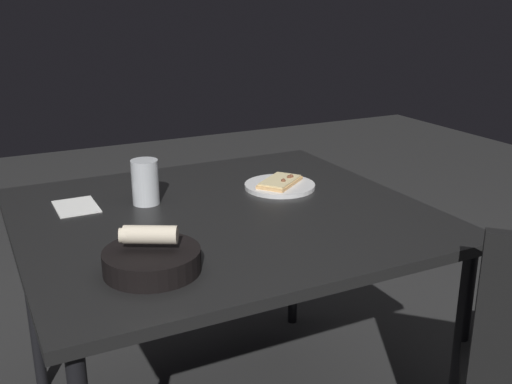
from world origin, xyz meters
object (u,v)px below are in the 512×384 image
(dining_table, at_px, (223,230))
(pizza_plate, at_px, (280,185))
(beer_glass, at_px, (145,185))
(bread_basket, at_px, (152,258))

(dining_table, bearing_deg, pizza_plate, 115.50)
(dining_table, distance_m, beer_glass, 0.28)
(bread_basket, xyz_separation_m, beer_glass, (-0.47, 0.13, 0.03))
(dining_table, relative_size, pizza_plate, 4.99)
(dining_table, xyz_separation_m, bread_basket, (0.29, -0.31, 0.09))
(pizza_plate, distance_m, beer_glass, 0.45)
(dining_table, distance_m, bread_basket, 0.44)
(pizza_plate, bearing_deg, dining_table, -64.50)
(pizza_plate, xyz_separation_m, bread_basket, (0.42, -0.57, 0.02))
(dining_table, height_order, bread_basket, bread_basket)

